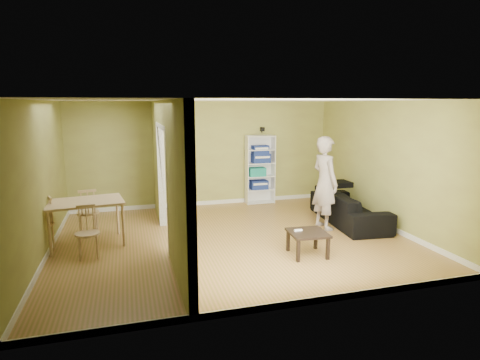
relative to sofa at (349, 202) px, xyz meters
name	(u,v)px	position (x,y,z in m)	size (l,w,h in m)	color
room_shell	(233,172)	(-2.70, -0.38, 0.86)	(6.50, 6.50, 6.50)	#B17A4A
partition	(167,175)	(-3.90, -0.38, 0.86)	(0.22, 5.50, 2.60)	#A9B053
wall_speaker	(262,129)	(-1.20, 2.31, 1.46)	(0.10, 0.10, 0.10)	black
sofa	(349,202)	(0.00, 0.00, 0.00)	(1.00, 2.32, 0.88)	black
person	(325,175)	(-0.71, -0.22, 0.68)	(0.64, 0.81, 2.24)	slate
bookshelf	(259,169)	(-1.30, 2.22, 0.44)	(0.74, 0.32, 1.75)	white
paper_box_navy_a	(259,185)	(-1.33, 2.18, 0.04)	(0.44, 0.29, 0.23)	navy
paper_box_teal	(257,172)	(-1.38, 2.18, 0.38)	(0.42, 0.28, 0.22)	#1E7559
paper_box_navy_b	(261,158)	(-1.28, 2.18, 0.73)	(0.45, 0.29, 0.23)	navy
paper_box_navy_c	(260,150)	(-1.30, 2.18, 0.93)	(0.41, 0.27, 0.21)	navy
coffee_table	(308,235)	(-1.69, -1.52, -0.09)	(0.62, 0.62, 0.41)	black
game_controller	(298,230)	(-1.83, -1.44, -0.02)	(0.14, 0.04, 0.03)	white
dining_table	(85,205)	(-5.34, 0.07, 0.30)	(1.31, 0.87, 0.82)	#EEC883
chair_left	(41,223)	(-6.08, 0.04, 0.03)	(0.43, 0.43, 0.94)	tan
chair_near	(87,232)	(-5.27, -0.61, 0.00)	(0.40, 0.40, 0.88)	tan
chair_far	(88,211)	(-5.37, 0.69, 0.02)	(0.43, 0.43, 0.93)	tan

